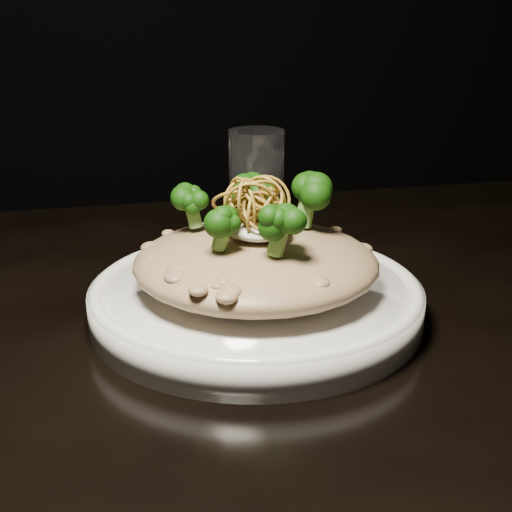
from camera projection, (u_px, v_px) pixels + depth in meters
The scene contains 7 objects.
table at pixel (337, 405), 0.63m from camera, with size 1.10×0.80×0.75m.
plate at pixel (256, 301), 0.60m from camera, with size 0.28×0.28×0.03m, color white.
risotto at pixel (256, 262), 0.58m from camera, with size 0.20×0.20×0.04m, color brown.
broccoli at pixel (255, 209), 0.57m from camera, with size 0.12×0.12×0.04m, color black, non-canonical shape.
cheese at pixel (259, 228), 0.57m from camera, with size 0.05×0.05×0.02m, color silver.
shallots at pixel (256, 199), 0.56m from camera, with size 0.05×0.05×0.03m, color brown, non-canonical shape.
drinking_glass at pixel (256, 179), 0.83m from camera, with size 0.06×0.06×0.11m, color silver.
Camera 1 is at (-0.19, -0.51, 1.00)m, focal length 50.00 mm.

